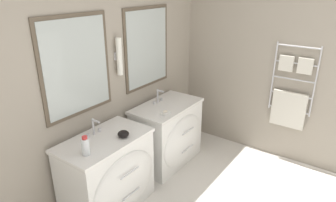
{
  "coord_description": "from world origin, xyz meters",
  "views": [
    {
      "loc": [
        -1.71,
        -0.23,
        2.14
      ],
      "look_at": [
        0.55,
        1.38,
        1.03
      ],
      "focal_mm": 32.0,
      "sensor_mm": 36.0,
      "label": 1
    }
  ],
  "objects": [
    {
      "name": "toiletry_bottle",
      "position": [
        -0.33,
        1.6,
        0.86
      ],
      "size": [
        0.07,
        0.07,
        0.17
      ],
      "color": "silver",
      "rests_on": "vanity_left"
    },
    {
      "name": "vanity_left",
      "position": [
        -0.05,
        1.65,
        0.4
      ],
      "size": [
        0.89,
        0.57,
        0.78
      ],
      "color": "white",
      "rests_on": "ground_plane"
    },
    {
      "name": "vanity_right",
      "position": [
        0.96,
        1.65,
        0.4
      ],
      "size": [
        0.89,
        0.57,
        0.78
      ],
      "color": "white",
      "rests_on": "ground_plane"
    },
    {
      "name": "faucet_left",
      "position": [
        -0.05,
        1.81,
        0.85
      ],
      "size": [
        0.17,
        0.11,
        0.16
      ],
      "color": "silver",
      "rests_on": "vanity_left"
    },
    {
      "name": "wall_back",
      "position": [
        0.02,
        2.0,
        1.3
      ],
      "size": [
        5.42,
        0.14,
        2.6
      ],
      "color": "#9E9384",
      "rests_on": "ground_plane"
    },
    {
      "name": "wall_right",
      "position": [
        1.94,
        0.88,
        1.29
      ],
      "size": [
        0.13,
        3.96,
        2.6
      ],
      "color": "#9E9384",
      "rests_on": "ground_plane"
    },
    {
      "name": "soap_dish",
      "position": [
        0.72,
        1.54,
        0.8
      ],
      "size": [
        0.1,
        0.07,
        0.04
      ],
      "color": "white",
      "rests_on": "vanity_right"
    },
    {
      "name": "faucet_right",
      "position": [
        0.96,
        1.81,
        0.85
      ],
      "size": [
        0.17,
        0.11,
        0.16
      ],
      "color": "silver",
      "rests_on": "vanity_right"
    },
    {
      "name": "amenity_bowl",
      "position": [
        0.07,
        1.56,
        0.81
      ],
      "size": [
        0.11,
        0.11,
        0.07
      ],
      "color": "black",
      "rests_on": "vanity_left"
    }
  ]
}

